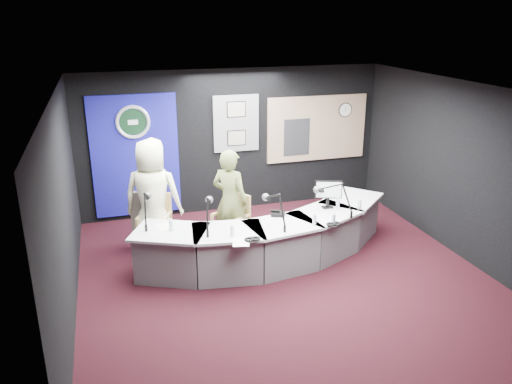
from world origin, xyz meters
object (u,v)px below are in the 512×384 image
object	(u,v)px
armchair_right	(231,224)
person_man	(153,197)
broadcast_desk	(269,239)
armchair_left	(155,227)
person_woman	(230,201)

from	to	relation	value
armchair_right	person_man	distance (m)	1.35
broadcast_desk	armchair_left	bearing A→B (deg)	152.74
armchair_right	person_woman	xyz separation A→B (m)	(0.00, 0.00, 0.40)
broadcast_desk	person_woman	distance (m)	0.90
armchair_left	person_woman	distance (m)	1.33
person_man	person_woman	distance (m)	1.26
armchair_right	person_man	bearing A→B (deg)	-138.34
armchair_right	broadcast_desk	bearing A→B (deg)	9.02
broadcast_desk	armchair_right	distance (m)	0.75
broadcast_desk	armchair_right	bearing A→B (deg)	132.14
armchair_left	person_man	xyz separation A→B (m)	(0.00, 0.00, 0.54)
armchair_right	person_man	size ratio (longest dim) A/B	0.49
broadcast_desk	person_man	distance (m)	2.01
armchair_right	person_woman	distance (m)	0.40
armchair_left	armchair_right	xyz separation A→B (m)	(1.21, -0.33, 0.05)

